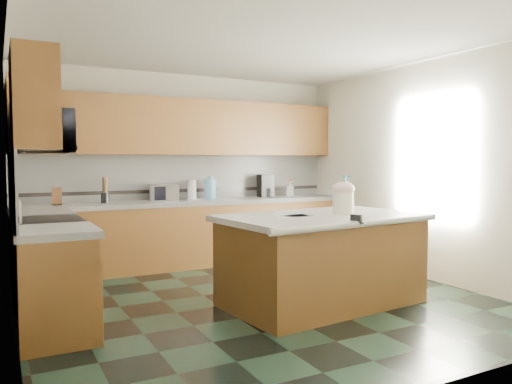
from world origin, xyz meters
TOP-DOWN VIEW (x-y plane):
  - floor at (0.00, 0.00)m, footprint 4.60×4.60m
  - ceiling at (0.00, 0.00)m, footprint 4.60×4.60m
  - wall_back at (0.00, 2.32)m, footprint 4.60×0.04m
  - wall_front at (0.00, -2.32)m, footprint 4.60×0.04m
  - wall_left at (-2.32, 0.00)m, footprint 0.04×4.60m
  - wall_right at (2.32, 0.00)m, footprint 0.04×4.60m
  - back_base_cab at (0.00, 2.00)m, footprint 4.60×0.60m
  - back_countertop at (0.00, 2.00)m, footprint 4.60×0.64m
  - back_upper_cab at (0.00, 2.13)m, footprint 4.60×0.33m
  - back_backsplash at (0.00, 2.29)m, footprint 4.60×0.02m
  - back_accent_band at (0.00, 2.28)m, footprint 4.60×0.01m
  - left_base_cab_rear at (-2.00, 1.29)m, footprint 0.60×0.82m
  - left_counter_rear at (-2.00, 1.29)m, footprint 0.64×0.82m
  - left_base_cab_front at (-2.00, -0.24)m, footprint 0.60×0.72m
  - left_counter_front at (-2.00, -0.24)m, footprint 0.64×0.72m
  - left_backsplash at (-2.29, 0.55)m, footprint 0.02×2.30m
  - left_accent_band at (-2.28, 0.55)m, footprint 0.01×2.30m
  - left_upper_cab_rear at (-2.13, 1.42)m, footprint 0.33×1.09m
  - left_upper_cab_front at (-2.13, -0.24)m, footprint 0.33×0.72m
  - range_body at (-2.00, 0.50)m, footprint 0.60×0.76m
  - range_oven_door at (-1.71, 0.50)m, footprint 0.02×0.68m
  - range_cooktop at (-2.00, 0.50)m, footprint 0.62×0.78m
  - range_handle at (-1.68, 0.50)m, footprint 0.02×0.66m
  - range_backguard at (-2.26, 0.50)m, footprint 0.06×0.76m
  - microwave at (-2.00, 0.50)m, footprint 0.50×0.73m
  - island_base at (0.52, -0.40)m, footprint 2.04×1.30m
  - island_top at (0.52, -0.40)m, footprint 2.15×1.41m
  - island_bullnose at (0.52, -1.00)m, footprint 2.03×0.27m
  - treat_jar at (0.76, -0.44)m, footprint 0.28×0.28m
  - treat_jar_lid at (0.76, -0.44)m, footprint 0.23×0.23m
  - treat_jar_knob at (0.76, -0.44)m, footprint 0.08×0.03m
  - treat_jar_knob_end_l at (0.72, -0.44)m, footprint 0.04×0.04m
  - treat_jar_knob_end_r at (0.79, -0.44)m, footprint 0.04×0.04m
  - soap_bottle_island at (0.94, -0.22)m, footprint 0.18×0.19m
  - paper_sheet_a at (0.18, -0.36)m, footprint 0.36×0.30m
  - paper_sheet_b at (0.23, -0.38)m, footprint 0.29×0.23m
  - clamp_body at (0.48, -0.98)m, footprint 0.07×0.11m
  - clamp_handle at (0.48, -1.05)m, footprint 0.02×0.07m
  - knife_block at (-1.75, 2.05)m, footprint 0.13×0.17m
  - utensil_crock at (-1.16, 2.08)m, footprint 0.11×0.11m
  - utensil_bundle at (-1.16, 2.08)m, footprint 0.06×0.06m
  - toaster_oven at (-0.38, 2.05)m, footprint 0.44×0.35m
  - toaster_oven_door at (-0.38, 1.93)m, footprint 0.35×0.01m
  - paper_towel at (0.04, 2.10)m, footprint 0.12×0.12m
  - paper_towel_base at (0.04, 2.10)m, footprint 0.19×0.19m
  - water_jug at (0.31, 2.06)m, footprint 0.18×0.18m
  - water_jug_neck at (0.31, 2.06)m, footprint 0.08×0.08m
  - coffee_maker at (1.22, 2.08)m, footprint 0.23×0.24m
  - coffee_carafe at (1.22, 2.03)m, footprint 0.14×0.14m
  - soap_bottle_back at (1.64, 2.05)m, footprint 0.15×0.15m
  - soap_back_cap at (1.64, 2.05)m, footprint 0.02×0.02m
  - window_light_proxy at (2.29, -0.20)m, footprint 0.02×1.40m

SIDE VIEW (x-z plane):
  - floor at x=0.00m, z-range 0.00..0.00m
  - range_oven_door at x=-1.71m, z-range 0.12..0.68m
  - back_base_cab at x=0.00m, z-range 0.00..0.86m
  - left_base_cab_rear at x=-2.00m, z-range 0.00..0.86m
  - left_base_cab_front at x=-2.00m, z-range 0.00..0.86m
  - island_base at x=0.52m, z-range 0.00..0.86m
  - range_body at x=-2.00m, z-range 0.00..0.88m
  - range_handle at x=-1.68m, z-range 0.77..0.79m
  - back_countertop at x=0.00m, z-range 0.86..0.92m
  - left_counter_rear at x=-2.00m, z-range 0.86..0.92m
  - left_counter_front at x=-2.00m, z-range 0.86..0.92m
  - island_top at x=0.52m, z-range 0.86..0.92m
  - island_bullnose at x=0.52m, z-range 0.86..0.92m
  - range_cooktop at x=-2.00m, z-range 0.88..0.92m
  - clamp_handle at x=0.48m, z-range 0.90..0.92m
  - paper_sheet_a at x=0.18m, z-range 0.92..0.92m
  - paper_sheet_b at x=0.23m, z-range 0.92..0.92m
  - paper_towel_base at x=0.04m, z-range 0.92..0.93m
  - clamp_body at x=0.48m, z-range 0.88..0.98m
  - utensil_crock at x=-1.16m, z-range 0.92..1.06m
  - coffee_carafe at x=1.22m, z-range 0.92..1.06m
  - range_backguard at x=-2.26m, z-range 0.93..1.11m
  - knife_block at x=-1.75m, z-range 0.91..1.14m
  - toaster_oven at x=-0.38m, z-range 0.92..1.14m
  - toaster_oven_door at x=-0.38m, z-range 0.94..1.12m
  - treat_jar at x=0.76m, z-range 0.92..1.14m
  - soap_bottle_back at x=1.64m, z-range 0.92..1.15m
  - back_accent_band at x=0.00m, z-range 1.02..1.06m
  - left_accent_band at x=-2.28m, z-range 1.02..1.06m
  - paper_towel at x=0.04m, z-range 0.92..1.20m
  - water_jug at x=0.31m, z-range 0.92..1.21m
  - coffee_maker at x=1.22m, z-range 0.92..1.26m
  - soap_bottle_island at x=0.94m, z-range 0.92..1.31m
  - utensil_bundle at x=-1.16m, z-range 1.06..1.25m
  - soap_back_cap at x=1.64m, z-range 1.15..1.18m
  - treat_jar_lid at x=0.76m, z-range 1.11..1.25m
  - treat_jar_knob at x=0.76m, z-range 1.22..1.24m
  - treat_jar_knob_end_l at x=0.72m, z-range 1.21..1.25m
  - treat_jar_knob_end_r at x=0.79m, z-range 1.21..1.25m
  - water_jug_neck at x=0.31m, z-range 1.21..1.25m
  - back_backsplash at x=0.00m, z-range 0.92..1.55m
  - left_backsplash at x=-2.29m, z-range 0.92..1.55m
  - wall_back at x=0.00m, z-range 0.00..2.70m
  - wall_front at x=0.00m, z-range 0.00..2.70m
  - wall_left at x=-2.32m, z-range 0.00..2.70m
  - wall_right at x=2.32m, z-range 0.00..2.70m
  - window_light_proxy at x=2.29m, z-range 0.95..2.05m
  - microwave at x=-2.00m, z-range 1.53..1.94m
  - back_upper_cab at x=0.00m, z-range 1.55..2.33m
  - left_upper_cab_rear at x=-2.13m, z-range 1.55..2.33m
  - left_upper_cab_front at x=-2.13m, z-range 1.55..2.33m
  - ceiling at x=0.00m, z-range 2.70..2.70m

